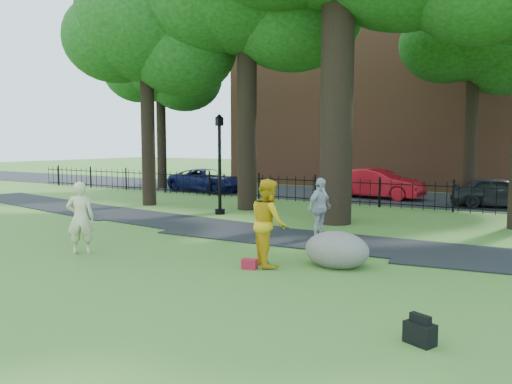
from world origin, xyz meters
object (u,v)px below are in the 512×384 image
Objects in this scene: red_sedan at (377,184)px; man at (269,222)px; boulder at (337,248)px; woman at (80,218)px; lamppost at (220,165)px.

man is at bearing -168.39° from red_sedan.
boulder is (1.36, 0.70, -0.56)m from man.
woman is 6.34m from boulder.
boulder is at bearing -162.54° from red_sedan.
lamppost reaches higher than woman.
lamppost is 0.86× the size of red_sedan.
lamppost is 9.22m from red_sedan.
man is 1.34× the size of boulder.
red_sedan is at bearing -139.50° from woman.
man is 8.32m from lamppost.
red_sedan reaches higher than boulder.
lamppost is at bearing -122.61° from woman.
lamppost is at bearing 142.36° from boulder.
boulder is at bearing -13.08° from lamppost.
man is (4.60, 1.38, 0.08)m from woman.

